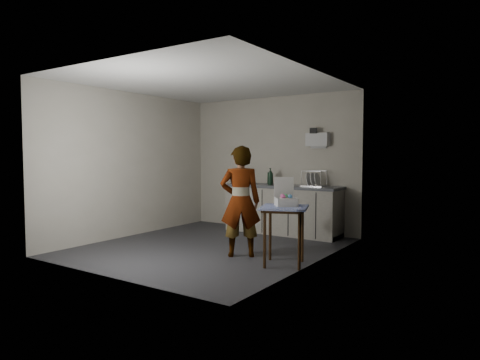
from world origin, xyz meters
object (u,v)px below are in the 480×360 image
Objects in this scene: kitchen_counter at (282,211)px; dish_rack at (314,183)px; paper_towel at (245,176)px; dark_bottle at (269,178)px; soap_bottle at (270,176)px; soda_can at (280,181)px; bakery_box at (286,199)px; standing_man at (240,201)px; side_table at (284,214)px.

kitchen_counter is 0.82m from dish_rack.
paper_towel is 0.74× the size of dish_rack.
paper_towel reaches higher than dark_bottle.
dish_rack is (0.61, 0.03, 0.55)m from kitchen_counter.
paper_towel is (-0.61, 0.04, -0.01)m from soap_bottle.
kitchen_counter is at bearing 8.12° from soap_bottle.
dark_bottle is 0.77× the size of paper_towel.
dish_rack reaches higher than dark_bottle.
soda_can is 0.36× the size of bakery_box.
standing_man is at bearing -58.42° from paper_towel.
soda_can is 0.60× the size of dark_bottle.
dark_bottle is (-0.05, 0.05, -0.04)m from soap_bottle.
dish_rack reaches higher than bakery_box.
bakery_box is (1.08, -1.94, 0.45)m from kitchen_counter.
dark_bottle is 0.90m from dish_rack.
standing_man reaches higher than dark_bottle.
standing_man reaches higher than soap_bottle.
side_table is 2.61× the size of paper_towel.
soda_can is 0.79m from paper_towel.
soda_can is 0.34× the size of dish_rack.
paper_towel reaches higher than bakery_box.
dish_rack is 1.04× the size of bakery_box.
kitchen_counter is at bearing -3.05° from dark_bottle.
dish_rack is at bearing 63.46° from bakery_box.
side_table is 2.48m from dark_bottle.
bakery_box is at bearing -45.22° from paper_towel.
dish_rack is at bearing 0.88° from paper_towel.
kitchen_counter is 5.49× the size of dish_rack.
paper_towel reaches higher than soda_can.
paper_towel is (-0.79, -0.01, 0.07)m from soda_can.
paper_towel is 1.46m from dish_rack.
paper_towel is at bearing 175.88° from soap_bottle.
soap_bottle is at bearing 103.59° from side_table.
paper_towel is at bearing 94.70° from bakery_box.
kitchen_counter is 1.06m from paper_towel.
bakery_box reaches higher than soda_can.
soda_can is 2.27m from bakery_box.
paper_towel is at bearing -179.47° from soda_can.
kitchen_counter is 0.67m from dark_bottle.
standing_man is 2.29m from paper_towel.
kitchen_counter is 2.00m from standing_man.
soap_bottle reaches higher than side_table.
dark_bottle is 0.57× the size of dish_rack.
soap_bottle is 2.27× the size of soda_can.
dish_rack is at bearing 2.93° from kitchen_counter.
soap_bottle is 0.21m from soda_can.
kitchen_counter is 5.72× the size of bakery_box.
dark_bottle is at bearing 176.95° from kitchen_counter.
side_table is 2.35m from soda_can.
bakery_box reaches higher than dark_bottle.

